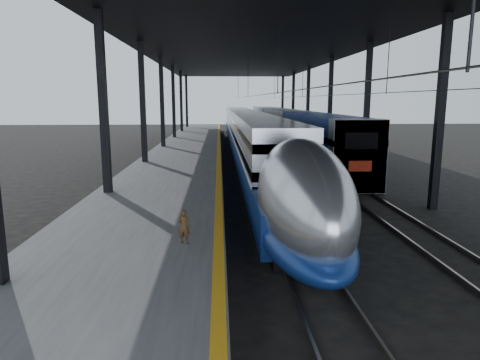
{
  "coord_description": "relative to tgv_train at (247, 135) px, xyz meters",
  "views": [
    {
      "loc": [
        -0.65,
        -14.57,
        5.16
      ],
      "look_at": [
        0.17,
        2.33,
        2.0
      ],
      "focal_mm": 32.0,
      "sensor_mm": 36.0,
      "label": 1
    }
  ],
  "objects": [
    {
      "name": "canopy",
      "position": [
        -0.1,
        -6.29,
        7.2
      ],
      "size": [
        18.0,
        75.0,
        9.47
      ],
      "color": "black",
      "rests_on": "ground"
    },
    {
      "name": "second_train",
      "position": [
        5.0,
        9.1,
        0.19
      ],
      "size": [
        3.01,
        56.05,
        4.15
      ],
      "color": "navy",
      "rests_on": "ground"
    },
    {
      "name": "child",
      "position": [
        -3.71,
        -28.73,
        -0.4
      ],
      "size": [
        0.42,
        0.33,
        1.03
      ],
      "primitive_type": "imported",
      "rotation": [
        0.0,
        0.0,
        2.9
      ],
      "color": "#483118",
      "rests_on": "platform"
    },
    {
      "name": "platform",
      "position": [
        -5.5,
        -6.29,
        -1.42
      ],
      "size": [
        6.0,
        80.0,
        1.0
      ],
      "primitive_type": "cube",
      "color": "#4C4C4F",
      "rests_on": "ground"
    },
    {
      "name": "tgv_train",
      "position": [
        0.0,
        0.0,
        0.0
      ],
      "size": [
        2.86,
        65.2,
        4.1
      ],
      "color": "silver",
      "rests_on": "ground"
    },
    {
      "name": "ground",
      "position": [
        -2.0,
        -26.29,
        -1.92
      ],
      "size": [
        160.0,
        160.0,
        0.0
      ],
      "primitive_type": "plane",
      "color": "black",
      "rests_on": "ground"
    },
    {
      "name": "yellow_strip",
      "position": [
        -2.7,
        -6.29,
        -0.91
      ],
      "size": [
        0.3,
        80.0,
        0.01
      ],
      "primitive_type": "cube",
      "color": "orange",
      "rests_on": "platform"
    },
    {
      "name": "rails",
      "position": [
        2.5,
        -6.29,
        -1.84
      ],
      "size": [
        6.52,
        80.0,
        0.16
      ],
      "color": "slate",
      "rests_on": "ground"
    }
  ]
}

